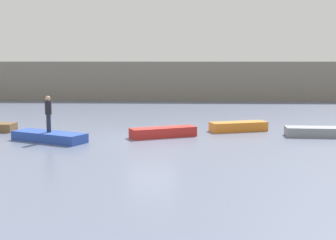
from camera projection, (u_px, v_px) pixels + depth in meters
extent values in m
plane|color=slate|center=(151.00, 139.00, 23.89)|extent=(120.00, 120.00, 0.00)
cube|color=gray|center=(168.00, 81.00, 46.29)|extent=(80.00, 1.20, 3.84)
cube|color=#2B4CAD|center=(49.00, 137.00, 23.23)|extent=(4.09, 2.86, 0.46)
cube|color=red|center=(163.00, 132.00, 24.50)|extent=(3.57, 2.29, 0.51)
cube|color=orange|center=(238.00, 126.00, 26.59)|extent=(3.39, 1.95, 0.52)
cube|color=gray|center=(315.00, 132.00, 24.73)|extent=(3.14, 1.31, 0.49)
cylinder|color=#232838|center=(49.00, 123.00, 23.15)|extent=(0.22, 0.22, 0.89)
cylinder|color=black|center=(48.00, 108.00, 23.05)|extent=(0.32, 0.32, 0.66)
sphere|color=tan|center=(48.00, 98.00, 22.99)|extent=(0.25, 0.25, 0.25)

